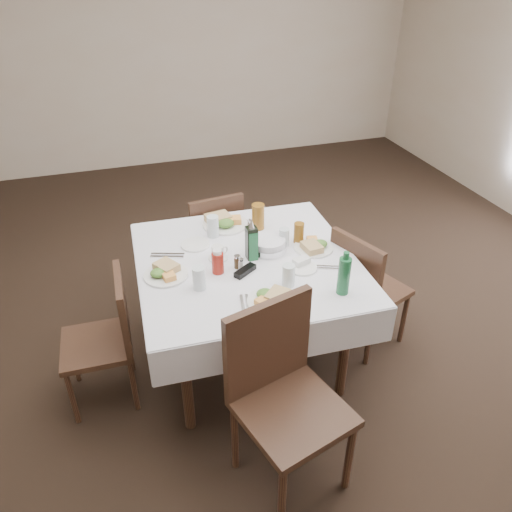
{
  "coord_description": "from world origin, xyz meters",
  "views": [
    {
      "loc": [
        -0.84,
        -2.49,
        2.34
      ],
      "look_at": [
        -0.1,
        -0.16,
        0.8
      ],
      "focal_mm": 35.0,
      "sensor_mm": 36.0,
      "label": 1
    }
  ],
  "objects_px": {
    "chair_south": "(281,387)",
    "chair_east": "(363,285)",
    "water_s": "(289,275)",
    "ketchup_bottle": "(218,262)",
    "water_w": "(199,278)",
    "coffee_mug": "(218,253)",
    "dining_table": "(247,272)",
    "oil_cruet_dark": "(252,242)",
    "oil_cruet_green": "(252,244)",
    "water_e": "(284,237)",
    "chair_north": "(213,237)",
    "chair_west": "(109,332)",
    "green_bottle": "(344,275)",
    "water_n": "(213,226)",
    "bread_basket": "(268,245)"
  },
  "relations": [
    {
      "from": "chair_north",
      "to": "green_bottle",
      "type": "xyz_separation_m",
      "value": [
        0.41,
        -1.26,
        0.39
      ]
    },
    {
      "from": "chair_south",
      "to": "chair_east",
      "type": "relative_size",
      "value": 1.15
    },
    {
      "from": "green_bottle",
      "to": "chair_north",
      "type": "bearing_deg",
      "value": 108.13
    },
    {
      "from": "chair_south",
      "to": "water_n",
      "type": "xyz_separation_m",
      "value": [
        -0.04,
        1.15,
        0.27
      ]
    },
    {
      "from": "water_n",
      "to": "coffee_mug",
      "type": "bearing_deg",
      "value": -97.6
    },
    {
      "from": "chair_east",
      "to": "chair_west",
      "type": "relative_size",
      "value": 1.04
    },
    {
      "from": "water_n",
      "to": "ketchup_bottle",
      "type": "relative_size",
      "value": 0.94
    },
    {
      "from": "dining_table",
      "to": "oil_cruet_dark",
      "type": "distance_m",
      "value": 0.2
    },
    {
      "from": "oil_cruet_dark",
      "to": "oil_cruet_green",
      "type": "relative_size",
      "value": 1.13
    },
    {
      "from": "ketchup_bottle",
      "to": "green_bottle",
      "type": "bearing_deg",
      "value": -33.71
    },
    {
      "from": "chair_south",
      "to": "bread_basket",
      "type": "xyz_separation_m",
      "value": [
        0.24,
        0.88,
        0.23
      ]
    },
    {
      "from": "water_n",
      "to": "water_s",
      "type": "xyz_separation_m",
      "value": [
        0.26,
        -0.65,
        -0.01
      ]
    },
    {
      "from": "chair_north",
      "to": "coffee_mug",
      "type": "bearing_deg",
      "value": -100.49
    },
    {
      "from": "chair_south",
      "to": "water_e",
      "type": "xyz_separation_m",
      "value": [
        0.34,
        0.9,
        0.26
      ]
    },
    {
      "from": "water_e",
      "to": "green_bottle",
      "type": "relative_size",
      "value": 0.46
    },
    {
      "from": "chair_west",
      "to": "water_n",
      "type": "bearing_deg",
      "value": 28.61
    },
    {
      "from": "water_n",
      "to": "coffee_mug",
      "type": "relative_size",
      "value": 1.1
    },
    {
      "from": "chair_east",
      "to": "dining_table",
      "type": "bearing_deg",
      "value": 172.24
    },
    {
      "from": "dining_table",
      "to": "oil_cruet_green",
      "type": "height_order",
      "value": "oil_cruet_green"
    },
    {
      "from": "water_e",
      "to": "coffee_mug",
      "type": "distance_m",
      "value": 0.42
    },
    {
      "from": "dining_table",
      "to": "water_e",
      "type": "bearing_deg",
      "value": 19.07
    },
    {
      "from": "water_n",
      "to": "bread_basket",
      "type": "relative_size",
      "value": 0.61
    },
    {
      "from": "chair_west",
      "to": "green_bottle",
      "type": "xyz_separation_m",
      "value": [
        1.22,
        -0.41,
        0.4
      ]
    },
    {
      "from": "water_e",
      "to": "oil_cruet_dark",
      "type": "relative_size",
      "value": 0.45
    },
    {
      "from": "chair_west",
      "to": "coffee_mug",
      "type": "bearing_deg",
      "value": 10.11
    },
    {
      "from": "chair_east",
      "to": "oil_cruet_green",
      "type": "xyz_separation_m",
      "value": [
        -0.7,
        0.11,
        0.37
      ]
    },
    {
      "from": "dining_table",
      "to": "oil_cruet_dark",
      "type": "relative_size",
      "value": 5.09
    },
    {
      "from": "green_bottle",
      "to": "water_n",
      "type": "bearing_deg",
      "value": 122.6
    },
    {
      "from": "chair_east",
      "to": "oil_cruet_green",
      "type": "bearing_deg",
      "value": 171.27
    },
    {
      "from": "chair_east",
      "to": "ketchup_bottle",
      "type": "relative_size",
      "value": 5.88
    },
    {
      "from": "water_s",
      "to": "chair_east",
      "type": "bearing_deg",
      "value": 19.02
    },
    {
      "from": "water_n",
      "to": "oil_cruet_green",
      "type": "xyz_separation_m",
      "value": [
        0.16,
        -0.33,
        0.03
      ]
    },
    {
      "from": "chair_north",
      "to": "oil_cruet_green",
      "type": "height_order",
      "value": "oil_cruet_green"
    },
    {
      "from": "oil_cruet_dark",
      "to": "water_e",
      "type": "bearing_deg",
      "value": 18.01
    },
    {
      "from": "chair_north",
      "to": "coffee_mug",
      "type": "relative_size",
      "value": 6.72
    },
    {
      "from": "chair_north",
      "to": "dining_table",
      "type": "bearing_deg",
      "value": -88.44
    },
    {
      "from": "dining_table",
      "to": "chair_south",
      "type": "height_order",
      "value": "chair_south"
    },
    {
      "from": "ketchup_bottle",
      "to": "chair_south",
      "type": "bearing_deg",
      "value": -81.39
    },
    {
      "from": "chair_west",
      "to": "coffee_mug",
      "type": "xyz_separation_m",
      "value": [
        0.68,
        0.12,
        0.33
      ]
    },
    {
      "from": "bread_basket",
      "to": "coffee_mug",
      "type": "xyz_separation_m",
      "value": [
        -0.31,
        -0.0,
        0.0
      ]
    },
    {
      "from": "water_w",
      "to": "oil_cruet_dark",
      "type": "distance_m",
      "value": 0.41
    },
    {
      "from": "water_w",
      "to": "coffee_mug",
      "type": "relative_size",
      "value": 1.04
    },
    {
      "from": "water_s",
      "to": "oil_cruet_dark",
      "type": "relative_size",
      "value": 0.48
    },
    {
      "from": "chair_north",
      "to": "chair_south",
      "type": "bearing_deg",
      "value": -92.08
    },
    {
      "from": "dining_table",
      "to": "green_bottle",
      "type": "bearing_deg",
      "value": -49.67
    },
    {
      "from": "water_e",
      "to": "oil_cruet_green",
      "type": "xyz_separation_m",
      "value": [
        -0.23,
        -0.08,
        0.04
      ]
    },
    {
      "from": "water_s",
      "to": "water_w",
      "type": "distance_m",
      "value": 0.48
    },
    {
      "from": "chair_west",
      "to": "water_e",
      "type": "relative_size",
      "value": 7.11
    },
    {
      "from": "dining_table",
      "to": "oil_cruet_dark",
      "type": "height_order",
      "value": "oil_cruet_dark"
    },
    {
      "from": "water_w",
      "to": "green_bottle",
      "type": "bearing_deg",
      "value": -20.77
    }
  ]
}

